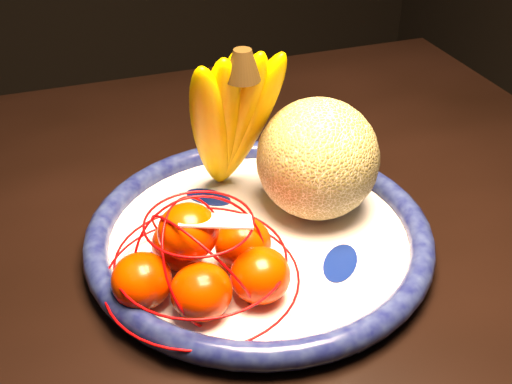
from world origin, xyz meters
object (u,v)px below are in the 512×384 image
object	(u,v)px
dining_table	(52,316)
mandarin_bag	(202,261)
cantaloupe	(318,159)
banana_bunch	(229,116)
fruit_bowl	(259,235)

from	to	relation	value
dining_table	mandarin_bag	distance (m)	0.24
cantaloupe	banana_bunch	size ratio (longest dim) A/B	0.63
dining_table	fruit_bowl	world-z (taller)	fruit_bowl
banana_bunch	mandarin_bag	xyz separation A→B (m)	(-0.08, -0.15, -0.08)
dining_table	mandarin_bag	xyz separation A→B (m)	(0.16, -0.12, 0.13)
fruit_bowl	cantaloupe	xyz separation A→B (m)	(0.08, 0.03, 0.07)
dining_table	fruit_bowl	distance (m)	0.27
banana_bunch	mandarin_bag	world-z (taller)	banana_bunch
dining_table	mandarin_bag	bearing A→B (deg)	-35.24
fruit_bowl	mandarin_bag	size ratio (longest dim) A/B	1.49
cantaloupe	mandarin_bag	bearing A→B (deg)	-152.41
fruit_bowl	banana_bunch	xyz separation A→B (m)	(-0.00, 0.09, 0.11)
cantaloupe	mandarin_bag	distance (m)	0.19
dining_table	mandarin_bag	size ratio (longest dim) A/B	5.91
cantaloupe	banana_bunch	world-z (taller)	banana_bunch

